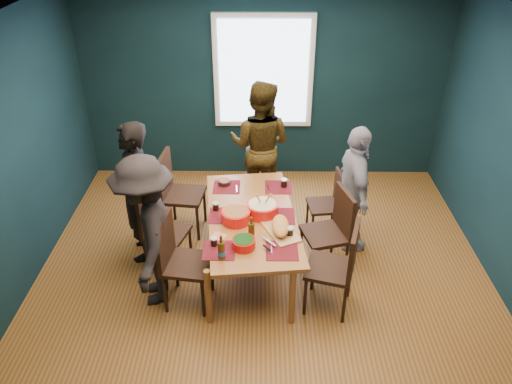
% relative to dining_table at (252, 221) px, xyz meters
% --- Properties ---
extents(room, '(5.01, 5.01, 2.71)m').
position_rel_dining_table_xyz_m(room, '(0.13, -0.00, 0.74)').
color(room, olive).
rests_on(room, ground).
extents(dining_table, '(1.11, 1.92, 0.69)m').
position_rel_dining_table_xyz_m(dining_table, '(0.00, 0.00, 0.00)').
color(dining_table, '#A56A31').
rests_on(dining_table, floor).
extents(chair_left_far, '(0.52, 0.52, 1.04)m').
position_rel_dining_table_xyz_m(chair_left_far, '(-0.93, 0.73, -0.03)').
color(chair_left_far, black).
rests_on(chair_left_far, floor).
extents(chair_left_mid, '(0.53, 0.53, 0.94)m').
position_rel_dining_table_xyz_m(chair_left_mid, '(-1.01, 0.03, -0.08)').
color(chair_left_mid, black).
rests_on(chair_left_mid, floor).
extents(chair_left_near, '(0.51, 0.51, 1.00)m').
position_rel_dining_table_xyz_m(chair_left_near, '(-0.73, -0.53, -0.05)').
color(chair_left_near, black).
rests_on(chair_left_near, floor).
extents(chair_right_far, '(0.41, 0.41, 0.83)m').
position_rel_dining_table_xyz_m(chair_right_far, '(0.94, 0.67, -0.15)').
color(chair_right_far, black).
rests_on(chair_right_far, floor).
extents(chair_right_mid, '(0.55, 0.55, 0.99)m').
position_rel_dining_table_xyz_m(chair_right_mid, '(0.88, -0.00, -0.05)').
color(chair_right_mid, black).
rests_on(chair_right_mid, floor).
extents(chair_right_near, '(0.56, 0.56, 1.00)m').
position_rel_dining_table_xyz_m(chair_right_near, '(0.87, -0.62, -0.05)').
color(chair_right_near, black).
rests_on(chair_right_near, floor).
extents(person_far_left, '(0.50, 0.66, 1.65)m').
position_rel_dining_table_xyz_m(person_far_left, '(-1.27, 0.24, 0.20)').
color(person_far_left, black).
rests_on(person_far_left, floor).
extents(person_back, '(0.98, 0.86, 1.71)m').
position_rel_dining_table_xyz_m(person_back, '(0.09, 1.37, 0.23)').
color(person_back, black).
rests_on(person_back, floor).
extents(person_right, '(0.46, 0.93, 1.53)m').
position_rel_dining_table_xyz_m(person_right, '(1.15, 0.43, 0.14)').
color(person_right, white).
rests_on(person_right, floor).
extents(person_near_left, '(0.75, 1.13, 1.63)m').
position_rel_dining_table_xyz_m(person_near_left, '(-1.00, -0.47, 0.19)').
color(person_near_left, black).
rests_on(person_near_left, floor).
extents(bowl_salad, '(0.31, 0.31, 0.13)m').
position_rel_dining_table_xyz_m(bowl_salad, '(-0.16, -0.10, 0.13)').
color(bowl_salad, red).
rests_on(bowl_salad, dining_table).
extents(bowl_dumpling, '(0.33, 0.33, 0.31)m').
position_rel_dining_table_xyz_m(bowl_dumpling, '(0.12, 0.03, 0.14)').
color(bowl_dumpling, red).
rests_on(bowl_dumpling, dining_table).
extents(bowl_herbs, '(0.23, 0.23, 0.10)m').
position_rel_dining_table_xyz_m(bowl_herbs, '(-0.07, -0.54, 0.12)').
color(bowl_herbs, red).
rests_on(bowl_herbs, dining_table).
extents(cutting_board, '(0.42, 0.62, 0.13)m').
position_rel_dining_table_xyz_m(cutting_board, '(0.30, -0.29, 0.13)').
color(cutting_board, tan).
rests_on(cutting_board, dining_table).
extents(small_bowl, '(0.14, 0.14, 0.06)m').
position_rel_dining_table_xyz_m(small_bowl, '(-0.33, 0.65, 0.10)').
color(small_bowl, black).
rests_on(small_bowl, dining_table).
extents(beer_bottle_a, '(0.07, 0.07, 0.26)m').
position_rel_dining_table_xyz_m(beer_bottle_a, '(-0.27, -0.71, 0.16)').
color(beer_bottle_a, '#472C0C').
rests_on(beer_bottle_a, dining_table).
extents(beer_bottle_b, '(0.06, 0.06, 0.25)m').
position_rel_dining_table_xyz_m(beer_bottle_b, '(0.00, -0.39, 0.16)').
color(beer_bottle_b, '#472C0C').
rests_on(beer_bottle_b, dining_table).
extents(cola_glass_a, '(0.07, 0.07, 0.09)m').
position_rel_dining_table_xyz_m(cola_glass_a, '(-0.36, -0.52, 0.12)').
color(cola_glass_a, black).
rests_on(cola_glass_a, dining_table).
extents(cola_glass_b, '(0.07, 0.07, 0.10)m').
position_rel_dining_table_xyz_m(cola_glass_b, '(0.39, -0.35, 0.12)').
color(cola_glass_b, black).
rests_on(cola_glass_b, dining_table).
extents(cola_glass_c, '(0.07, 0.07, 0.10)m').
position_rel_dining_table_xyz_m(cola_glass_c, '(0.37, 0.61, 0.12)').
color(cola_glass_c, black).
rests_on(cola_glass_c, dining_table).
extents(cola_glass_d, '(0.07, 0.07, 0.10)m').
position_rel_dining_table_xyz_m(cola_glass_d, '(-0.39, 0.11, 0.12)').
color(cola_glass_d, black).
rests_on(cola_glass_d, dining_table).
extents(napkin_a, '(0.17, 0.17, 0.00)m').
position_rel_dining_table_xyz_m(napkin_a, '(0.36, 0.09, 0.07)').
color(napkin_a, '#F76A68').
rests_on(napkin_a, dining_table).
extents(napkin_b, '(0.18, 0.18, 0.00)m').
position_rel_dining_table_xyz_m(napkin_b, '(-0.33, -0.38, 0.07)').
color(napkin_b, '#F76A68').
rests_on(napkin_b, dining_table).
extents(napkin_c, '(0.16, 0.16, 0.00)m').
position_rel_dining_table_xyz_m(napkin_c, '(0.38, -0.66, 0.07)').
color(napkin_c, '#F76A68').
rests_on(napkin_c, dining_table).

